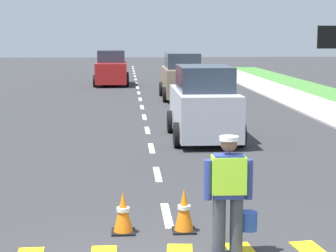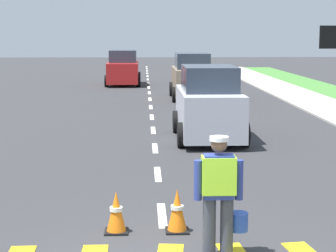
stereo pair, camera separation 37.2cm
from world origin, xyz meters
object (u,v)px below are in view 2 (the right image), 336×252
Objects in this scene: traffic_cone_far at (177,211)px; road_worker at (220,190)px; car_oncoming_third at (123,69)px; car_outgoing_ahead at (209,106)px; car_outgoing_far at (192,78)px; traffic_cone_near at (116,212)px.

road_worker is at bearing -63.08° from traffic_cone_far.
car_outgoing_ahead is (3.04, -18.58, 0.04)m from car_oncoming_third.
traffic_cone_far is 0.16× the size of car_oncoming_third.
car_oncoming_third is 18.82m from car_outgoing_ahead.
car_outgoing_far is (1.73, 18.97, 0.65)m from traffic_cone_far.
traffic_cone_near is (-1.46, 1.04, -0.61)m from road_worker.
car_oncoming_third is at bearing 91.61° from traffic_cone_near.
traffic_cone_far reaches higher than traffic_cone_near.
car_outgoing_ahead is (1.35, 8.16, 0.65)m from traffic_cone_far.
car_oncoming_third reaches higher than road_worker.
traffic_cone_near is 19.16m from car_outgoing_far.
car_oncoming_third reaches higher than traffic_cone_far.
car_outgoing_far is at bearing 81.99° from traffic_cone_near.
road_worker is 0.39× the size of car_outgoing_far.
car_outgoing_ahead is at bearing 80.59° from traffic_cone_far.
road_worker is at bearing -95.14° from car_outgoing_ahead.
traffic_cone_near is at bearing -88.39° from car_oncoming_third.
car_outgoing_ahead is at bearing -80.70° from car_oncoming_third.
road_worker is at bearing -85.44° from car_oncoming_third.
car_outgoing_far is at bearing -66.24° from car_oncoming_third.
road_worker is 9.24m from car_outgoing_ahead.
car_outgoing_ahead reaches higher than car_oncoming_third.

